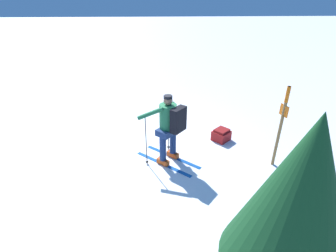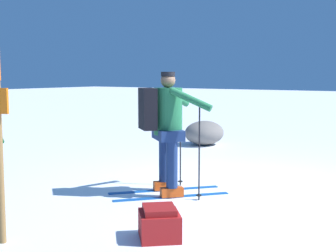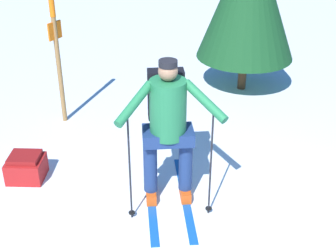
% 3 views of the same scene
% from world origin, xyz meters
% --- Properties ---
extents(skier, '(1.50, 1.38, 1.65)m').
position_xyz_m(skier, '(0.83, -0.59, 0.97)').
color(skier, '#144C9E').
rests_on(skier, ground_plane).
extents(dropped_backpack, '(0.57, 0.57, 0.32)m').
position_xyz_m(dropped_backpack, '(2.28, 0.34, 0.15)').
color(dropped_backpack, maroon).
rests_on(dropped_backpack, ground_plane).
extents(trail_marker, '(0.08, 0.24, 1.90)m').
position_xyz_m(trail_marker, '(3.23, -0.84, 1.13)').
color(trail_marker, olive).
rests_on(trail_marker, ground_plane).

